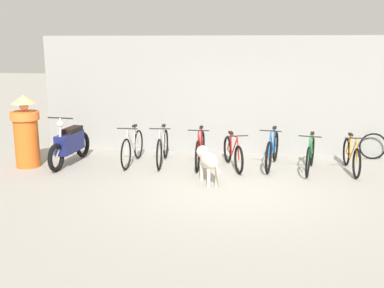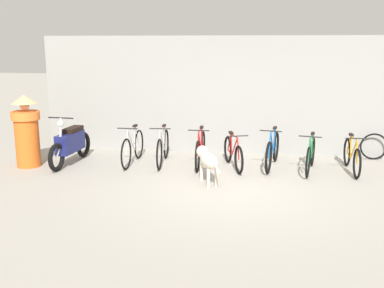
% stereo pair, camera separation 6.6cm
% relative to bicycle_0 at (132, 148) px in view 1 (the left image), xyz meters
% --- Properties ---
extents(ground_plane, '(60.00, 60.00, 0.00)m').
position_rel_bicycle_0_xyz_m(ground_plane, '(2.34, -1.48, -0.37)').
color(ground_plane, '#9E998E').
extents(shop_wall_back, '(9.97, 0.20, 2.87)m').
position_rel_bicycle_0_xyz_m(shop_wall_back, '(2.34, 1.46, 1.06)').
color(shop_wall_back, gray).
rests_on(shop_wall_back, ground).
extents(bicycle_0, '(0.46, 1.67, 0.89)m').
position_rel_bicycle_0_xyz_m(bicycle_0, '(0.00, 0.00, 0.00)').
color(bicycle_0, black).
rests_on(bicycle_0, ground).
extents(bicycle_1, '(0.46, 1.73, 0.90)m').
position_rel_bicycle_0_xyz_m(bicycle_1, '(0.68, 0.10, 0.00)').
color(bicycle_1, black).
rests_on(bicycle_1, ground).
extents(bicycle_2, '(0.46, 1.72, 0.89)m').
position_rel_bicycle_0_xyz_m(bicycle_2, '(1.54, 0.08, -0.01)').
color(bicycle_2, black).
rests_on(bicycle_2, ground).
extents(bicycle_3, '(0.59, 1.50, 0.80)m').
position_rel_bicycle_0_xyz_m(bicycle_3, '(2.28, -0.01, -0.04)').
color(bicycle_3, black).
rests_on(bicycle_3, ground).
extents(bicycle_4, '(0.47, 1.76, 0.90)m').
position_rel_bicycle_0_xyz_m(bicycle_4, '(3.13, 0.19, -0.00)').
color(bicycle_4, black).
rests_on(bicycle_4, ground).
extents(bicycle_5, '(0.48, 1.60, 0.84)m').
position_rel_bicycle_0_xyz_m(bicycle_5, '(3.93, -0.04, -0.02)').
color(bicycle_5, black).
rests_on(bicycle_5, ground).
extents(bicycle_6, '(0.46, 1.64, 0.81)m').
position_rel_bicycle_0_xyz_m(bicycle_6, '(4.80, 0.08, -0.04)').
color(bicycle_6, black).
rests_on(bicycle_6, ground).
extents(motorcycle, '(0.58, 1.90, 1.13)m').
position_rel_bicycle_0_xyz_m(motorcycle, '(-1.39, -0.23, 0.09)').
color(motorcycle, black).
rests_on(motorcycle, ground).
extents(stray_dog, '(0.63, 1.15, 0.67)m').
position_rel_bicycle_0_xyz_m(stray_dog, '(1.85, -1.15, 0.09)').
color(stray_dog, beige).
rests_on(stray_dog, ground).
extents(person_in_robes, '(0.78, 0.78, 1.60)m').
position_rel_bicycle_0_xyz_m(person_in_robes, '(-2.24, -0.57, 0.44)').
color(person_in_robes, orange).
rests_on(person_in_robes, ground).
extents(spare_tire_right, '(0.63, 0.05, 0.63)m').
position_rel_bicycle_0_xyz_m(spare_tire_right, '(5.51, 1.22, -0.05)').
color(spare_tire_right, black).
rests_on(spare_tire_right, ground).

